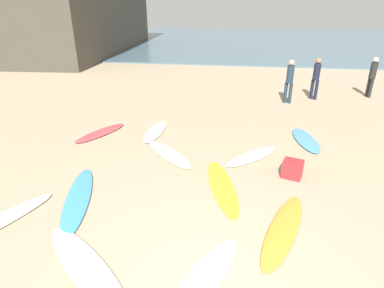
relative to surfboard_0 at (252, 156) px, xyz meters
The scene contains 15 objects.
ocean_water 34.13m from the surfboard_0, 91.24° to the left, with size 120.00×40.00×0.08m, color slate.
surfboard_0 is the anchor object (origin of this frame).
surfboard_1 4.44m from the surfboard_0, 100.29° to the right, with size 0.52×2.07×0.08m, color silver.
surfboard_2 4.52m from the surfboard_0, 144.62° to the right, with size 0.50×2.59×0.07m, color #4399D5.
surfboard_3 1.80m from the surfboard_0, 112.49° to the right, with size 0.51×2.44×0.06m, color yellow.
surfboard_4 3.02m from the surfboard_0, 80.09° to the right, with size 0.48×2.34×0.08m, color orange.
surfboard_5 2.26m from the surfboard_0, behind, with size 0.52×2.09×0.09m, color #EFE8BE.
surfboard_6 3.38m from the surfboard_0, 155.83° to the left, with size 0.52×1.94×0.07m, color white.
surfboard_7 4.88m from the surfboard_0, 168.31° to the left, with size 0.51×1.97×0.08m, color #D1474D.
surfboard_9 5.12m from the surfboard_0, 121.16° to the right, with size 0.54×2.46×0.06m, color white.
surfboard_10 2.16m from the surfboard_0, 40.26° to the left, with size 0.58×1.92×0.09m, color #5297D8.
beachgoer_near 7.01m from the surfboard_0, 66.35° to the left, with size 0.39×0.39×1.78m.
beachgoer_mid 5.87m from the surfboard_0, 74.18° to the left, with size 0.37×0.37×1.80m.
beachgoer_far 8.94m from the surfboard_0, 53.23° to the left, with size 0.33×0.34×1.77m.
beach_cooler 1.32m from the surfboard_0, 44.33° to the right, with size 0.45×0.38×0.43m, color #B2282D.
Camera 1 is at (0.32, -3.12, 3.77)m, focal length 29.10 mm.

